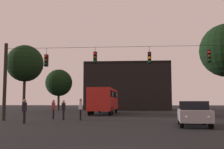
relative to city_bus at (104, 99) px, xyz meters
The scene contains 11 objects.
ground_plane 4.01m from the city_bus, 30.07° to the right, with size 168.00×168.00×0.00m, color black.
overhead_signal_span 13.23m from the city_bus, 76.71° to the right, with size 19.66×0.44×6.18m.
city_bus is the anchor object (origin of this frame).
car_near_right 18.14m from the city_bus, 66.22° to the right, with size 2.28×4.48×1.52m.
pedestrian_crossing_left 11.83m from the city_bus, 93.26° to the right, with size 0.33×0.41×1.75m.
pedestrian_crossing_center 16.06m from the city_bus, 103.75° to the right, with size 0.28×0.39×1.67m.
pedestrian_crossing_right 11.20m from the city_bus, 106.84° to the right, with size 0.29×0.39×1.66m.
pedestrian_trailing 11.91m from the city_bus, 100.18° to the right, with size 0.24×0.36×1.60m.
corner_building 19.92m from the city_bus, 83.07° to the left, with size 15.08×12.25×8.49m.
tree_left_silhouette 12.70m from the city_bus, 165.57° to the left, with size 5.05×5.05×9.27m.
tree_behind_building 17.35m from the city_bus, 124.32° to the left, with size 4.71×4.71×7.17m.
Camera 1 is at (0.64, -8.00, 1.49)m, focal length 44.96 mm.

